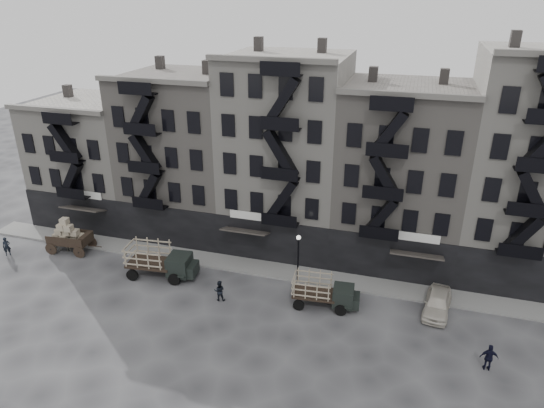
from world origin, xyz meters
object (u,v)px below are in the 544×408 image
(stake_truck_east, at_px, (324,290))
(horse, at_px, (63,244))
(stake_truck_west, at_px, (160,258))
(policeman, at_px, (489,358))
(pedestrian_west, at_px, (7,246))
(wagon, at_px, (68,232))
(pedestrian_mid, at_px, (219,291))
(car_east, at_px, (437,303))

(stake_truck_east, bearing_deg, horse, 172.29)
(stake_truck_west, height_order, stake_truck_east, stake_truck_west)
(stake_truck_west, distance_m, policeman, 25.25)
(pedestrian_west, bearing_deg, wagon, -17.77)
(pedestrian_mid, bearing_deg, horse, -25.24)
(stake_truck_east, relative_size, car_east, 1.13)
(horse, relative_size, car_east, 0.38)
(stake_truck_east, relative_size, policeman, 2.71)
(car_east, height_order, policeman, policeman)
(pedestrian_west, relative_size, pedestrian_mid, 1.03)
(pedestrian_west, bearing_deg, stake_truck_west, -39.81)
(stake_truck_west, bearing_deg, policeman, -14.80)
(stake_truck_east, bearing_deg, pedestrian_west, 176.79)
(stake_truck_west, relative_size, car_east, 1.32)
(wagon, xyz_separation_m, policeman, (34.90, -5.43, -0.94))
(horse, bearing_deg, stake_truck_west, -109.56)
(pedestrian_mid, bearing_deg, wagon, -26.66)
(stake_truck_east, bearing_deg, policeman, -22.72)
(horse, distance_m, pedestrian_west, 4.77)
(horse, height_order, car_east, car_east)
(pedestrian_mid, bearing_deg, car_east, 176.50)
(car_east, height_order, pedestrian_mid, pedestrian_mid)
(stake_truck_west, xyz_separation_m, stake_truck_east, (13.77, -0.25, -0.24))
(stake_truck_west, height_order, pedestrian_mid, stake_truck_west)
(horse, height_order, stake_truck_east, stake_truck_east)
(stake_truck_west, relative_size, policeman, 3.18)
(car_east, distance_m, pedestrian_west, 36.89)
(stake_truck_west, relative_size, stake_truck_east, 1.17)
(horse, xyz_separation_m, stake_truck_east, (24.30, -1.42, 0.69))
(pedestrian_west, height_order, policeman, policeman)
(wagon, distance_m, stake_truck_east, 23.81)
(wagon, xyz_separation_m, pedestrian_mid, (15.98, -3.30, -1.03))
(horse, distance_m, wagon, 1.32)
(horse, xyz_separation_m, pedestrian_west, (-4.33, -2.00, 0.15))
(pedestrian_west, height_order, pedestrian_mid, pedestrian_west)
(stake_truck_west, xyz_separation_m, policeman, (24.93, -3.96, -0.71))
(wagon, xyz_separation_m, stake_truck_east, (23.74, -1.73, -0.46))
(wagon, xyz_separation_m, stake_truck_west, (9.97, -1.47, -0.22))
(pedestrian_mid, xyz_separation_m, policeman, (18.92, -2.13, 0.09))
(horse, height_order, policeman, policeman)
(wagon, distance_m, pedestrian_mid, 16.35)
(wagon, bearing_deg, horse, -155.34)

